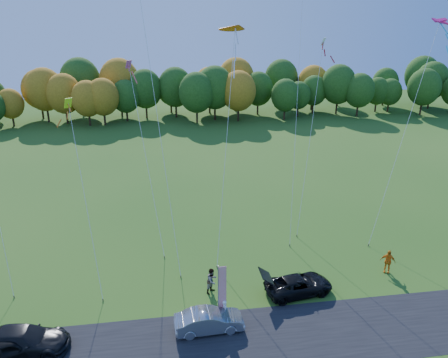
{
  "coord_description": "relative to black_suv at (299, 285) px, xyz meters",
  "views": [
    {
      "loc": [
        -4.67,
        -25.34,
        19.34
      ],
      "look_at": [
        0.0,
        6.0,
        7.0
      ],
      "focal_mm": 35.0,
      "sensor_mm": 36.0,
      "label": 1
    }
  ],
  "objects": [
    {
      "name": "person_tailgate_a",
      "position": [
        -5.76,
        -2.2,
        0.09
      ],
      "size": [
        0.38,
        0.57,
        1.56
      ],
      "primitive_type": "imported",
      "rotation": [
        0.0,
        0.0,
        1.56
      ],
      "color": "white",
      "rests_on": "ground"
    },
    {
      "name": "kite_parafoil_rainbow",
      "position": [
        11.69,
        8.49,
        8.66
      ],
      "size": [
        8.66,
        6.35,
        18.99
      ],
      "color": "#4C3F33",
      "rests_on": "ground"
    },
    {
      "name": "person_east",
      "position": [
        7.7,
        1.59,
        0.29
      ],
      "size": [
        1.22,
        0.99,
        1.95
      ],
      "primitive_type": "imported",
      "rotation": [
        0.0,
        0.0,
        -0.54
      ],
      "color": "orange",
      "rests_on": "ground"
    },
    {
      "name": "black_suv",
      "position": [
        0.0,
        0.0,
        0.0
      ],
      "size": [
        5.22,
        2.99,
        1.37
      ],
      "primitive_type": "imported",
      "rotation": [
        0.0,
        0.0,
        1.72
      ],
      "color": "black",
      "rests_on": "ground"
    },
    {
      "name": "tree_line",
      "position": [
        -4.64,
        54.73,
        -0.69
      ],
      "size": [
        116.0,
        12.0,
        10.0
      ],
      "primitive_type": null,
      "color": "#1E4711",
      "rests_on": "ground"
    },
    {
      "name": "kite_delta_blue",
      "position": [
        -9.9,
        8.05,
        15.21
      ],
      "size": [
        4.4,
        10.67,
        32.39
      ],
      "color": "#4C3F33",
      "rests_on": "ground"
    },
    {
      "name": "kite_diamond_yellow",
      "position": [
        -15.04,
        4.6,
        5.87
      ],
      "size": [
        2.69,
        7.64,
        13.61
      ],
      "color": "#4C3F33",
      "rests_on": "ground"
    },
    {
      "name": "dark_truck_b",
      "position": [
        -18.8,
        -3.66,
        0.05
      ],
      "size": [
        4.63,
        2.83,
        1.47
      ],
      "primitive_type": "imported",
      "rotation": [
        0.0,
        0.0,
        1.84
      ],
      "color": "black",
      "rests_on": "ground"
    },
    {
      "name": "feather_flag",
      "position": [
        -5.97,
        -2.11,
        1.9
      ],
      "size": [
        0.56,
        0.09,
        4.22
      ],
      "color": "#999999",
      "rests_on": "ground"
    },
    {
      "name": "silver_sedan",
      "position": [
        -6.9,
        -2.98,
        0.04
      ],
      "size": [
        4.5,
        1.75,
        1.46
      ],
      "primitive_type": "imported",
      "rotation": [
        0.0,
        0.0,
        1.62
      ],
      "color": "#9E9DA1",
      "rests_on": "ground"
    },
    {
      "name": "ground",
      "position": [
        -4.64,
        -0.27,
        -0.69
      ],
      "size": [
        160.0,
        160.0,
        0.0
      ],
      "primitive_type": "plane",
      "color": "#225015"
    },
    {
      "name": "person_tailgate_b",
      "position": [
        -6.22,
        1.05,
        0.28
      ],
      "size": [
        1.18,
        1.19,
        1.94
      ],
      "primitive_type": "imported",
      "rotation": [
        0.0,
        0.0,
        0.8
      ],
      "color": "gray",
      "rests_on": "ground"
    },
    {
      "name": "asphalt_strip",
      "position": [
        -4.64,
        -4.27,
        -0.68
      ],
      "size": [
        90.0,
        6.0,
        0.01
      ],
      "primitive_type": "cube",
      "color": "black",
      "rests_on": "ground"
    },
    {
      "name": "kite_diamond_pink",
      "position": [
        -10.7,
        10.48,
        6.84
      ],
      "size": [
        2.88,
        9.09,
        15.55
      ],
      "color": "#4C3F33",
      "rests_on": "ground"
    },
    {
      "name": "kite_parafoil_orange",
      "position": [
        3.02,
        12.32,
        14.38
      ],
      "size": [
        5.44,
        12.1,
        30.48
      ],
      "color": "#4C3F33",
      "rests_on": "ground"
    },
    {
      "name": "kite_delta_red",
      "position": [
        -3.96,
        8.68,
        8.71
      ],
      "size": [
        4.22,
        9.86,
        19.43
      ],
      "color": "#4C3F33",
      "rests_on": "ground"
    },
    {
      "name": "kite_diamond_green",
      "position": [
        -21.15,
        4.42,
        3.84
      ],
      "size": [
        2.08,
        4.56,
        9.35
      ],
      "color": "#4C3F33",
      "rests_on": "ground"
    },
    {
      "name": "dark_truck_a",
      "position": [
        -18.14,
        -3.13,
        0.09
      ],
      "size": [
        5.58,
        2.79,
        1.56
      ],
      "primitive_type": "imported",
      "rotation": [
        0.0,
        0.0,
        1.45
      ],
      "color": "black",
      "rests_on": "ground"
    },
    {
      "name": "kite_diamond_white",
      "position": [
        4.04,
        10.97,
        7.77
      ],
      "size": [
        3.78,
        6.16,
        17.31
      ],
      "color": "#4C3F33",
      "rests_on": "ground"
    }
  ]
}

